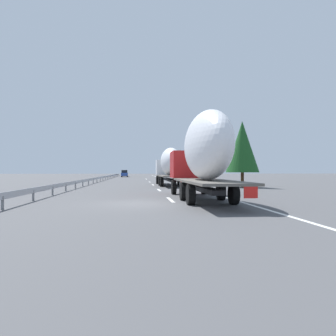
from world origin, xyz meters
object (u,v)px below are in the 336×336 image
Objects in this scene: truck_lead at (169,165)px; road_sign at (174,169)px; truck_trailing at (203,153)px; car_black_suv at (125,173)px; car_blue_sedan at (125,174)px.

road_sign is (21.89, -3.10, -0.39)m from truck_lead.
road_sign is (40.20, -3.10, -0.70)m from truck_trailing.
car_black_suv is 1.51× the size of road_sign.
truck_trailing reaches higher than road_sign.
car_blue_sedan is at bearing 19.22° from road_sign.
car_black_suv is 0.97× the size of car_blue_sedan.
road_sign is at bearing -165.61° from car_black_suv.
road_sign is at bearing -8.06° from truck_lead.
truck_lead is 22.11m from road_sign.
truck_lead is 18.31m from truck_trailing.
car_black_suv reaches higher than car_blue_sedan.
truck_trailing is (-18.31, 0.00, 0.31)m from truck_lead.
road_sign reaches higher than car_blue_sedan.
car_blue_sedan is at bearing 5.83° from truck_trailing.
truck_trailing reaches higher than car_black_suv.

